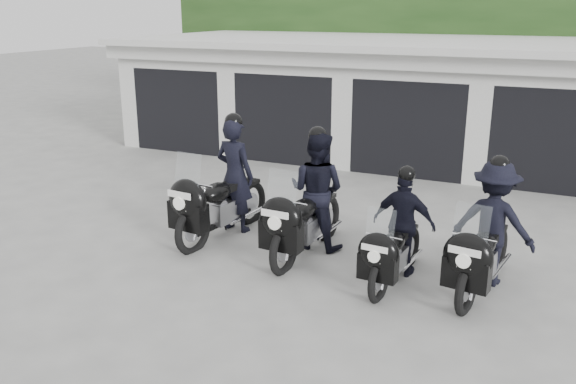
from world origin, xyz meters
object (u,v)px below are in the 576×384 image
at_px(police_bike_c, 400,232).
at_px(police_bike_d, 489,232).
at_px(police_bike_b, 311,199).
at_px(police_bike_a, 223,188).

height_order(police_bike_c, police_bike_d, police_bike_d).
bearing_deg(police_bike_b, police_bike_d, -0.71).
xyz_separation_m(police_bike_a, police_bike_b, (1.61, -0.02, 0.02)).
bearing_deg(police_bike_a, police_bike_b, 6.32).
distance_m(police_bike_a, police_bike_d, 4.35).
relative_size(police_bike_a, police_bike_d, 1.12).
xyz_separation_m(police_bike_c, police_bike_d, (1.19, 0.24, 0.10)).
distance_m(police_bike_b, police_bike_c, 1.62).
height_order(police_bike_a, police_bike_b, police_bike_a).
relative_size(police_bike_b, police_bike_c, 1.21).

